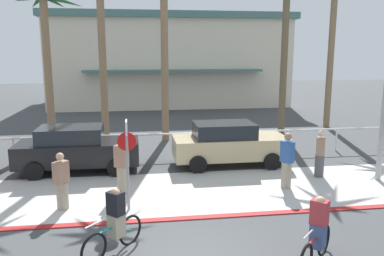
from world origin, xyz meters
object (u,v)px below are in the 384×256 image
Objects in this scene: pedestrian_1 at (320,156)px; cyclist_teal_0 at (115,223)px; palm_tree_2 at (47,36)px; pedestrian_2 at (62,184)px; cyclist_red_1 at (317,232)px; pedestrian_0 at (287,163)px; car_black_1 at (77,148)px; car_tan_2 at (229,143)px; stop_sign_bike_lane at (127,152)px; palm_tree_6 at (333,16)px; pedestrian_3 at (122,168)px.

cyclist_teal_0 is at bearing -147.72° from pedestrian_1.
palm_tree_2 reaches higher than pedestrian_2.
cyclist_red_1 is 4.65m from pedestrian_0.
car_black_1 is 5.74m from car_tan_2.
stop_sign_bike_lane is 0.30× the size of palm_tree_6.
palm_tree_2 is 1.60× the size of car_black_1.
pedestrian_3 is (-0.21, 1.31, -0.82)m from stop_sign_bike_lane.
pedestrian_3 is (0.05, 3.66, 0.16)m from cyclist_teal_0.
stop_sign_bike_lane is 2.56m from cyclist_teal_0.
car_tan_2 is (3.82, 3.98, -0.81)m from stop_sign_bike_lane.
pedestrian_0 is (1.23, -2.91, -0.01)m from car_tan_2.
stop_sign_bike_lane is at bearing -133.82° from car_tan_2.
cyclist_teal_0 is (-0.26, -2.35, -0.98)m from stop_sign_bike_lane.
stop_sign_bike_lane is 1.56m from pedestrian_3.
cyclist_red_1 is 0.82× the size of pedestrian_3.
palm_tree_2 is at bearing 107.26° from cyclist_teal_0.
pedestrian_1 is at bearing 30.56° from pedestrian_0.
stop_sign_bike_lane is 4.50m from car_black_1.
palm_tree_6 is at bearing 62.48° from cyclist_red_1.
palm_tree_6 reaches higher than palm_tree_2.
cyclist_red_1 is at bearing -14.60° from cyclist_teal_0.
pedestrian_1 is (6.65, 2.02, -0.89)m from stop_sign_bike_lane.
palm_tree_6 is 5.64× the size of cyclist_red_1.
cyclist_teal_0 is at bearing 165.40° from cyclist_red_1.
cyclist_red_1 is 0.91× the size of pedestrian_2.
pedestrian_0 reaches higher than cyclist_teal_0.
car_tan_2 reaches higher than cyclist_teal_0.
stop_sign_bike_lane is 0.58× the size of car_black_1.
car_black_1 is at bearing -152.52° from palm_tree_6.
palm_tree_2 reaches higher than cyclist_teal_0.
palm_tree_6 is at bearing 57.11° from pedestrian_0.
palm_tree_2 reaches higher than car_tan_2.
stop_sign_bike_lane reaches higher than pedestrian_0.
pedestrian_0 reaches higher than car_tan_2.
cyclist_red_1 is 0.88× the size of pedestrian_1.
stop_sign_bike_lane is 0.36× the size of palm_tree_2.
palm_tree_6 is at bearing 39.58° from pedestrian_3.
stop_sign_bike_lane is 1.40× the size of pedestrian_3.
palm_tree_6 is (11.42, 10.93, 4.67)m from stop_sign_bike_lane.
car_black_1 is at bearing 91.29° from pedestrian_2.
pedestrian_3 is at bearing 131.12° from cyclist_red_1.
stop_sign_bike_lane is at bearing -9.52° from pedestrian_2.
palm_tree_6 is at bearing 48.65° from cyclist_teal_0.
pedestrian_1 is at bearing 16.87° from stop_sign_bike_lane.
pedestrian_1 is 6.90m from pedestrian_3.
palm_tree_6 is 17.89m from pedestrian_2.
pedestrian_2 is at bearing -148.43° from pedestrian_3.
cyclist_teal_0 is (-4.08, -6.33, -0.18)m from car_tan_2.
cyclist_teal_0 is 0.82× the size of pedestrian_3.
pedestrian_3 reaches higher than cyclist_teal_0.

